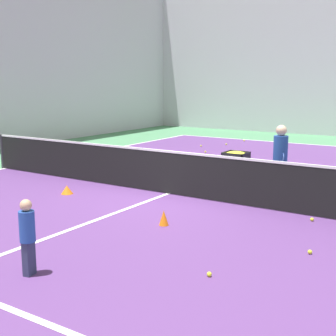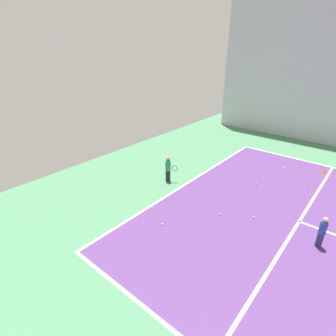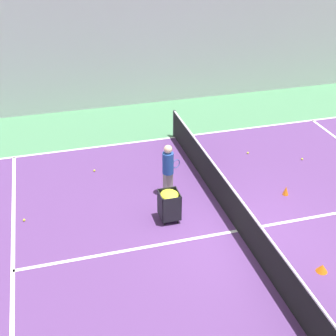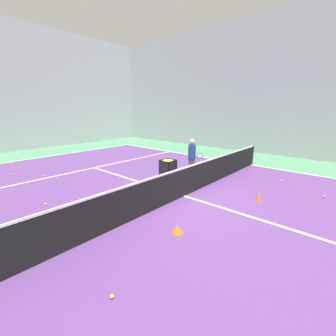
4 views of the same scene
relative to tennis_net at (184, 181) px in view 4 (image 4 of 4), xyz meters
The scene contains 28 objects.
ground_plane 0.54m from the tennis_net, ahead, with size 32.26×32.26×0.00m, color #477F56.
court_playing_area 0.54m from the tennis_net, ahead, with size 11.84×21.02×0.00m.
line_baseline_far 10.52m from the tennis_net, 90.00° to the left, with size 11.84×0.10×0.00m, color white.
line_sideline_right 5.94m from the tennis_net, ahead, with size 0.10×21.02×0.00m, color white.
line_service_far 5.80m from the tennis_net, 90.00° to the left, with size 11.84×0.10×0.00m, color white.
line_centre_service 0.53m from the tennis_net, ahead, with size 0.10×11.56×0.00m, color white.
hall_enclosure_right 10.33m from the tennis_net, ahead, with size 0.15×28.56×8.65m.
hall_enclosure_far 14.70m from the tennis_net, 90.00° to the left, with size 19.08×0.15×8.65m.
tennis_net is the anchor object (origin of this frame).
coach_at_net 2.63m from the tennis_net, 29.95° to the left, with size 0.46×0.65×1.65m.
ball_cart 1.90m from the tennis_net, 58.53° to the left, with size 0.57×0.54×0.90m.
training_cone_1 2.43m from the tennis_net, 146.76° to the right, with size 0.28×0.28×0.20m, color orange.
training_cone_2 2.48m from the tennis_net, 58.78° to the right, with size 0.18×0.18×0.28m, color orange.
tennis_ball_0 8.10m from the tennis_net, 113.52° to the left, with size 0.07×0.07×0.07m, color yellow.
tennis_ball_1 4.61m from the tennis_net, 157.24° to the right, with size 0.07×0.07×0.07m, color yellow.
tennis_ball_2 5.86m from the tennis_net, 70.00° to the left, with size 0.07×0.07×0.07m, color yellow.
tennis_ball_3 3.55m from the tennis_net, ahead, with size 0.07×0.07×0.07m, color yellow.
tennis_ball_8 10.31m from the tennis_net, 54.91° to the left, with size 0.07×0.07×0.07m, color yellow.
tennis_ball_9 11.01m from the tennis_net, 82.51° to the left, with size 0.07×0.07×0.07m, color yellow.
tennis_ball_10 10.26m from the tennis_net, 103.92° to the left, with size 0.07×0.07×0.07m, color yellow.
tennis_ball_11 8.83m from the tennis_net, 107.13° to the left, with size 0.07×0.07×0.07m, color yellow.
tennis_ball_12 7.93m from the tennis_net, 73.06° to the left, with size 0.07×0.07×0.07m, color yellow.
tennis_ball_13 5.33m from the tennis_net, 37.78° to the left, with size 0.07×0.07×0.07m, color yellow.
tennis_ball_14 4.81m from the tennis_net, 50.17° to the right, with size 0.07×0.07×0.07m, color yellow.
tennis_ball_15 4.51m from the tennis_net, 27.60° to the right, with size 0.07×0.07×0.07m, color yellow.
tennis_ball_16 6.55m from the tennis_net, 110.75° to the left, with size 0.07×0.07×0.07m, color yellow.
tennis_ball_17 4.51m from the tennis_net, 141.26° to the left, with size 0.07×0.07×0.07m, color yellow.
tennis_ball_18 11.41m from the tennis_net, 64.56° to the left, with size 0.07×0.07×0.07m, color yellow.
Camera 4 is at (-5.83, -4.38, 2.95)m, focal length 24.00 mm.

